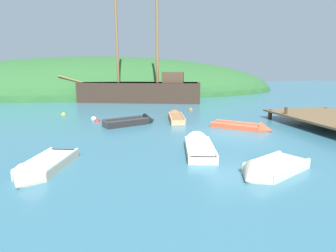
{
  "coord_description": "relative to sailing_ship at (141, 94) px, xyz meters",
  "views": [
    {
      "loc": [
        -6.21,
        -12.89,
        3.52
      ],
      "look_at": [
        -2.94,
        2.16,
        0.21
      ],
      "focal_mm": 28.43,
      "sensor_mm": 36.0,
      "label": 1
    }
  ],
  "objects": [
    {
      "name": "rowboat_far",
      "position": [
        -1.93,
        -12.07,
        -0.72
      ],
      "size": [
        3.63,
        2.27,
        1.01
      ],
      "rotation": [
        0.0,
        0.0,
        0.39
      ],
      "color": "black",
      "rests_on": "ground"
    },
    {
      "name": "buoy_orange",
      "position": [
        3.63,
        -6.65,
        -0.86
      ],
      "size": [
        0.32,
        0.32,
        0.32
      ],
      "primitive_type": "sphere",
      "color": "orange",
      "rests_on": "ground"
    },
    {
      "name": "buoy_red",
      "position": [
        -4.26,
        -10.56,
        -0.86
      ],
      "size": [
        0.4,
        0.4,
        0.4
      ],
      "primitive_type": "sphere",
      "color": "red",
      "rests_on": "ground"
    },
    {
      "name": "shore_hill",
      "position": [
        -3.94,
        13.58,
        -0.86
      ],
      "size": [
        54.77,
        25.08,
        10.75
      ],
      "primitive_type": "ellipsoid",
      "color": "#2D602D",
      "rests_on": "ground"
    },
    {
      "name": "rowboat_portside",
      "position": [
        1.15,
        -11.12,
        -0.73
      ],
      "size": [
        1.51,
        3.94,
        0.9
      ],
      "rotation": [
        0.0,
        0.0,
        1.41
      ],
      "color": "#9E7047",
      "rests_on": "ground"
    },
    {
      "name": "sailing_ship",
      "position": [
        0.0,
        0.0,
        0.0
      ],
      "size": [
        15.47,
        6.96,
        13.6
      ],
      "rotation": [
        0.0,
        0.0,
        2.84
      ],
      "color": "#38281E",
      "rests_on": "ground"
    },
    {
      "name": "buoy_white",
      "position": [
        -4.56,
        -9.49,
        -0.86
      ],
      "size": [
        0.37,
        0.37,
        0.37
      ],
      "primitive_type": "sphere",
      "color": "white",
      "rests_on": "ground"
    },
    {
      "name": "rowboat_center",
      "position": [
        -5.76,
        -19.71,
        -0.76
      ],
      "size": [
        2.02,
        3.41,
        1.12
      ],
      "rotation": [
        0.0,
        0.0,
        4.42
      ],
      "color": "beige",
      "rests_on": "ground"
    },
    {
      "name": "rowboat_near_dock",
      "position": [
        0.45,
        -18.15,
        -0.76
      ],
      "size": [
        1.91,
        3.8,
        1.08
      ],
      "rotation": [
        0.0,
        0.0,
        1.34
      ],
      "color": "beige",
      "rests_on": "ground"
    },
    {
      "name": "buoy_yellow",
      "position": [
        -7.0,
        -7.03,
        -0.86
      ],
      "size": [
        0.32,
        0.32,
        0.32
      ],
      "primitive_type": "sphere",
      "color": "yellow",
      "rests_on": "ground"
    },
    {
      "name": "rowboat_outer_right",
      "position": [
        4.51,
        -14.9,
        -0.78
      ],
      "size": [
        3.29,
        3.14,
        0.94
      ],
      "rotation": [
        0.0,
        0.0,
        5.54
      ],
      "color": "#C64C2D",
      "rests_on": "ground"
    },
    {
      "name": "rowboat_outer_left",
      "position": [
        1.83,
        -21.47,
        -0.76
      ],
      "size": [
        3.2,
        2.34,
        1.15
      ],
      "rotation": [
        0.0,
        0.0,
        3.59
      ],
      "color": "beige",
      "rests_on": "ground"
    },
    {
      "name": "ground_plane",
      "position": [
        2.9,
        -16.18,
        -0.86
      ],
      "size": [
        120.0,
        120.0,
        0.0
      ],
      "primitive_type": "plane",
      "color": "teal"
    }
  ]
}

